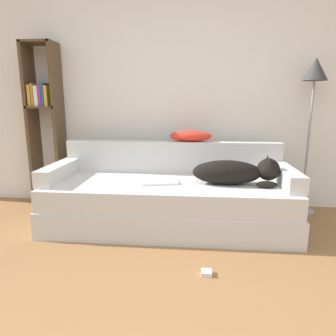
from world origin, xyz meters
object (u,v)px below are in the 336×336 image
(dog, at_px, (236,172))
(bookshelf, at_px, (45,117))
(couch, at_px, (169,204))
(power_adapter, at_px, (206,273))
(laptop, at_px, (159,181))
(floor_lamp, at_px, (314,89))
(throw_pillow, at_px, (191,136))

(dog, distance_m, bookshelf, 2.18)
(couch, distance_m, bookshelf, 1.72)
(dog, distance_m, power_adapter, 1.00)
(couch, distance_m, power_adapter, 0.93)
(laptop, xyz_separation_m, power_adapter, (0.42, -0.80, -0.43))
(dog, bearing_deg, couch, 174.47)
(floor_lamp, bearing_deg, power_adapter, -129.16)
(throw_pillow, bearing_deg, laptop, -121.29)
(couch, bearing_deg, laptop, -150.17)
(floor_lamp, relative_size, power_adapter, 22.00)
(bookshelf, bearing_deg, laptop, -22.62)
(bookshelf, xyz_separation_m, power_adapter, (1.78, -1.36, -1.00))
(couch, xyz_separation_m, floor_lamp, (1.41, 0.47, 1.08))
(dog, height_order, throw_pillow, throw_pillow)
(bookshelf, bearing_deg, power_adapter, -37.47)
(throw_pillow, xyz_separation_m, bookshelf, (-1.63, 0.11, 0.19))
(power_adapter, bearing_deg, bookshelf, 142.53)
(couch, relative_size, dog, 2.96)
(bookshelf, distance_m, floor_lamp, 2.86)
(dog, xyz_separation_m, throw_pillow, (-0.42, 0.47, 0.27))
(dog, xyz_separation_m, power_adapter, (-0.28, -0.79, -0.54))
(throw_pillow, relative_size, floor_lamp, 0.28)
(throw_pillow, bearing_deg, bookshelf, 176.23)
(laptop, relative_size, throw_pillow, 0.87)
(bookshelf, distance_m, power_adapter, 2.45)
(floor_lamp, bearing_deg, laptop, -160.92)
(power_adapter, bearing_deg, dog, 70.48)
(dog, height_order, power_adapter, dog)
(bookshelf, bearing_deg, couch, -19.68)
(dog, relative_size, throw_pillow, 1.76)
(couch, bearing_deg, throw_pillow, 64.80)
(couch, distance_m, throw_pillow, 0.76)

